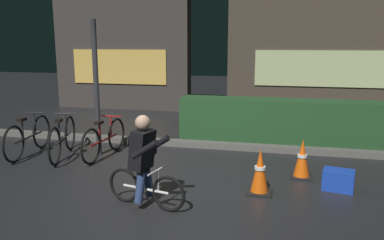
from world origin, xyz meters
The scene contains 13 objects.
ground_plane centered at (0.00, 0.00, 0.00)m, with size 40.00×40.00×0.00m, color black.
sidewalk_curb centered at (0.00, 2.20, 0.06)m, with size 12.00×0.24×0.12m, color #56544F.
hedge_row centered at (1.80, 3.10, 0.47)m, with size 4.80×0.70×0.94m, color #214723.
storefront_left centered at (-3.54, 6.50, 2.25)m, with size 4.54×0.54×4.53m.
storefront_right centered at (2.82, 7.20, 1.97)m, with size 5.87×0.54×3.97m.
street_post centered at (-1.81, 1.20, 1.29)m, with size 0.10×0.10×2.59m, color #2D2D33.
parked_bike_leftmost centered at (-3.15, 0.89, 0.36)m, with size 0.46×1.72×0.80m.
parked_bike_left_mid centered at (-2.42, 0.91, 0.37)m, with size 0.56×1.70×0.81m.
parked_bike_center_left centered at (-1.64, 1.10, 0.35)m, with size 0.46×1.65×0.76m.
traffic_cone_near centered at (1.38, -0.10, 0.32)m, with size 0.36×0.36×0.67m.
traffic_cone_far centered at (2.00, 0.73, 0.31)m, with size 0.36×0.36×0.64m.
blue_crate centered at (2.51, 0.30, 0.15)m, with size 0.44×0.32×0.30m, color #193DB7.
cyclist centered at (-0.10, -0.90, 0.63)m, with size 1.17×0.60×1.25m.
Camera 1 is at (1.64, -5.55, 2.15)m, focal length 36.34 mm.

